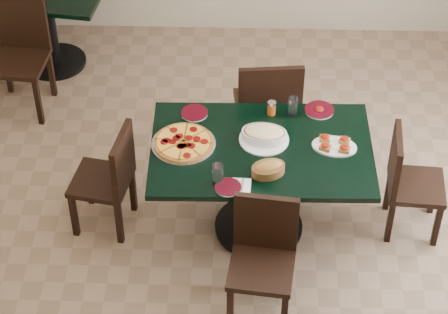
{
  "coord_description": "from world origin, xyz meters",
  "views": [
    {
      "loc": [
        0.05,
        -4.01,
        4.47
      ],
      "look_at": [
        -0.07,
        0.0,
        0.87
      ],
      "focal_mm": 70.0,
      "sensor_mm": 36.0,
      "label": 1
    }
  ],
  "objects_px": {
    "pepperoni_pizza": "(184,143)",
    "chair_right": "(407,179)",
    "lasagna_casserole": "(264,135)",
    "main_table": "(261,168)",
    "chair_left": "(111,176)",
    "back_table": "(48,12)",
    "back_chair_near": "(20,48)",
    "bread_basket": "(268,169)",
    "chair_near": "(263,252)",
    "bruschetta_platter": "(335,145)",
    "chair_far": "(268,107)"
  },
  "relations": [
    {
      "from": "back_chair_near",
      "to": "bread_basket",
      "type": "xyz_separation_m",
      "value": [
        1.93,
        -1.64,
        0.27
      ]
    },
    {
      "from": "chair_right",
      "to": "bruschetta_platter",
      "type": "bearing_deg",
      "value": 98.98
    },
    {
      "from": "chair_near",
      "to": "bread_basket",
      "type": "height_order",
      "value": "same"
    },
    {
      "from": "pepperoni_pizza",
      "to": "lasagna_casserole",
      "type": "xyz_separation_m",
      "value": [
        0.52,
        0.06,
        0.03
      ]
    },
    {
      "from": "back_table",
      "to": "chair_right",
      "type": "height_order",
      "value": "chair_right"
    },
    {
      "from": "main_table",
      "to": "chair_right",
      "type": "bearing_deg",
      "value": 2.45
    },
    {
      "from": "chair_right",
      "to": "main_table",
      "type": "bearing_deg",
      "value": 97.68
    },
    {
      "from": "chair_near",
      "to": "bread_basket",
      "type": "xyz_separation_m",
      "value": [
        0.02,
        0.41,
        0.32
      ]
    },
    {
      "from": "chair_right",
      "to": "lasagna_casserole",
      "type": "xyz_separation_m",
      "value": [
        -0.97,
        0.02,
        0.35
      ]
    },
    {
      "from": "back_chair_near",
      "to": "bread_basket",
      "type": "distance_m",
      "value": 2.55
    },
    {
      "from": "main_table",
      "to": "pepperoni_pizza",
      "type": "relative_size",
      "value": 3.46
    },
    {
      "from": "chair_right",
      "to": "chair_left",
      "type": "bearing_deg",
      "value": 95.5
    },
    {
      "from": "lasagna_casserole",
      "to": "bruschetta_platter",
      "type": "bearing_deg",
      "value": -0.9
    },
    {
      "from": "back_table",
      "to": "lasagna_casserole",
      "type": "relative_size",
      "value": 3.27
    },
    {
      "from": "chair_left",
      "to": "pepperoni_pizza",
      "type": "bearing_deg",
      "value": 100.01
    },
    {
      "from": "chair_near",
      "to": "pepperoni_pizza",
      "type": "distance_m",
      "value": 0.9
    },
    {
      "from": "chair_near",
      "to": "chair_right",
      "type": "height_order",
      "value": "chair_near"
    },
    {
      "from": "pepperoni_pizza",
      "to": "chair_right",
      "type": "bearing_deg",
      "value": 1.74
    },
    {
      "from": "chair_far",
      "to": "bruschetta_platter",
      "type": "xyz_separation_m",
      "value": [
        0.42,
        -0.67,
        0.23
      ]
    },
    {
      "from": "back_chair_near",
      "to": "chair_far",
      "type": "bearing_deg",
      "value": -14.24
    },
    {
      "from": "chair_near",
      "to": "back_table",
      "type": "bearing_deg",
      "value": 131.82
    },
    {
      "from": "pepperoni_pizza",
      "to": "back_table",
      "type": "bearing_deg",
      "value": 123.53
    },
    {
      "from": "back_chair_near",
      "to": "chair_near",
      "type": "bearing_deg",
      "value": -41.09
    },
    {
      "from": "lasagna_casserole",
      "to": "chair_right",
      "type": "bearing_deg",
      "value": 5.43
    },
    {
      "from": "pepperoni_pizza",
      "to": "lasagna_casserole",
      "type": "distance_m",
      "value": 0.53
    },
    {
      "from": "back_table",
      "to": "pepperoni_pizza",
      "type": "distance_m",
      "value": 2.3
    },
    {
      "from": "chair_far",
      "to": "lasagna_casserole",
      "type": "distance_m",
      "value": 0.66
    },
    {
      "from": "back_chair_near",
      "to": "pepperoni_pizza",
      "type": "distance_m",
      "value": 1.97
    },
    {
      "from": "chair_left",
      "to": "bread_basket",
      "type": "relative_size",
      "value": 3.21
    },
    {
      "from": "main_table",
      "to": "chair_left",
      "type": "height_order",
      "value": "chair_left"
    },
    {
      "from": "back_chair_near",
      "to": "lasagna_casserole",
      "type": "bearing_deg",
      "value": -28.81
    },
    {
      "from": "chair_right",
      "to": "pepperoni_pizza",
      "type": "relative_size",
      "value": 1.92
    },
    {
      "from": "chair_far",
      "to": "chair_right",
      "type": "bearing_deg",
      "value": 140.43
    },
    {
      "from": "lasagna_casserole",
      "to": "bruschetta_platter",
      "type": "height_order",
      "value": "lasagna_casserole"
    },
    {
      "from": "chair_right",
      "to": "chair_left",
      "type": "xyz_separation_m",
      "value": [
        -1.99,
        -0.04,
        0.01
      ]
    },
    {
      "from": "main_table",
      "to": "lasagna_casserole",
      "type": "xyz_separation_m",
      "value": [
        0.02,
        0.07,
        0.23
      ]
    },
    {
      "from": "back_table",
      "to": "back_chair_near",
      "type": "distance_m",
      "value": 0.54
    },
    {
      "from": "chair_right",
      "to": "bread_basket",
      "type": "relative_size",
      "value": 3.16
    },
    {
      "from": "back_table",
      "to": "chair_near",
      "type": "distance_m",
      "value": 3.13
    },
    {
      "from": "lasagna_casserole",
      "to": "bread_basket",
      "type": "relative_size",
      "value": 1.28
    },
    {
      "from": "chair_near",
      "to": "bruschetta_platter",
      "type": "height_order",
      "value": "chair_near"
    },
    {
      "from": "chair_far",
      "to": "chair_near",
      "type": "bearing_deg",
      "value": 82.72
    },
    {
      "from": "bruschetta_platter",
      "to": "chair_right",
      "type": "bearing_deg",
      "value": 14.71
    },
    {
      "from": "chair_near",
      "to": "pepperoni_pizza",
      "type": "bearing_deg",
      "value": 135.27
    },
    {
      "from": "main_table",
      "to": "back_table",
      "type": "relative_size",
      "value": 1.36
    },
    {
      "from": "back_table",
      "to": "bruschetta_platter",
      "type": "bearing_deg",
      "value": -32.45
    },
    {
      "from": "bread_basket",
      "to": "chair_right",
      "type": "bearing_deg",
      "value": -3.3
    },
    {
      "from": "main_table",
      "to": "chair_near",
      "type": "height_order",
      "value": "chair_near"
    },
    {
      "from": "chair_far",
      "to": "chair_right",
      "type": "xyz_separation_m",
      "value": [
        0.93,
        -0.62,
        -0.1
      ]
    },
    {
      "from": "pepperoni_pizza",
      "to": "chair_left",
      "type": "bearing_deg",
      "value": 179.38
    }
  ]
}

